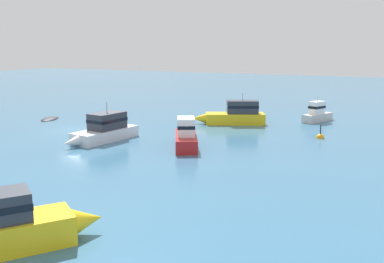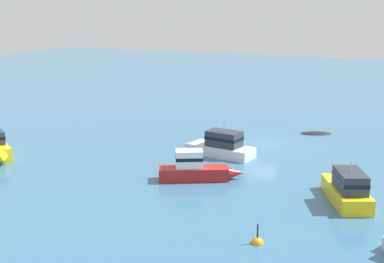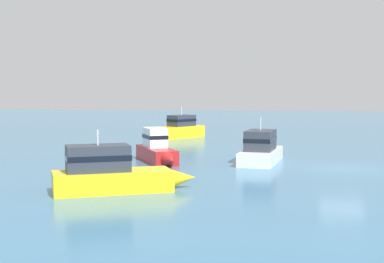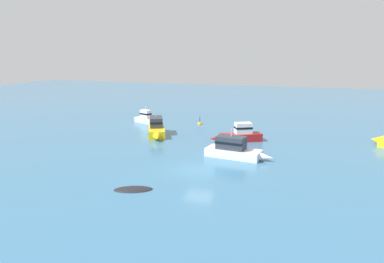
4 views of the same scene
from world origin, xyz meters
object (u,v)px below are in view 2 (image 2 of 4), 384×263
launch_2 (220,145)px  tender (316,134)px  powerboat (346,188)px  channel_buoy (257,243)px  launch_1 (196,169)px

launch_2 → tender: bearing=-108.5°
powerboat → tender: size_ratio=2.05×
tender → launch_2: bearing=-139.3°
tender → channel_buoy: (25.32, 2.37, 0.01)m
launch_1 → tender: bearing=47.0°
launch_1 → powerboat: size_ratio=0.89×
launch_1 → channel_buoy: bearing=-76.5°
launch_2 → tender: size_ratio=2.10×
launch_1 → launch_2: 6.55m
powerboat → tender: 18.03m
launch_1 → tender: launch_1 is taller
launch_1 → powerboat: bearing=-27.4°
launch_1 → launch_2: size_ratio=0.87×
launch_1 → channel_buoy: (8.13, 7.10, -0.77)m
tender → channel_buoy: 25.43m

